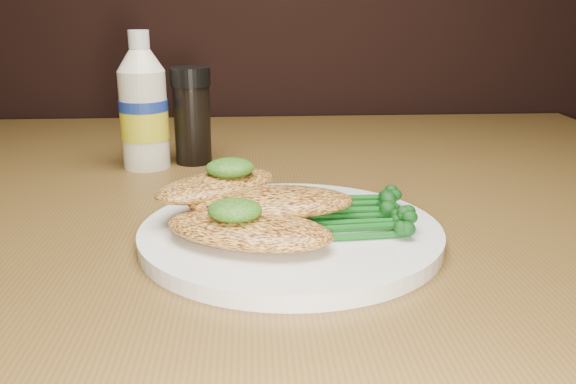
{
  "coord_description": "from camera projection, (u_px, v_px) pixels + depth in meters",
  "views": [
    {
      "loc": [
        0.06,
        0.39,
        0.95
      ],
      "look_at": [
        0.09,
        0.89,
        0.79
      ],
      "focal_mm": 39.0,
      "sensor_mm": 36.0,
      "label": 1
    }
  ],
  "objects": [
    {
      "name": "pesto_front",
      "position": [
        235.0,
        210.0,
        0.48
      ],
      "size": [
        0.05,
        0.05,
        0.02
      ],
      "primitive_type": "ellipsoid",
      "rotation": [
        0.0,
        0.0,
        -0.31
      ],
      "color": "black",
      "rests_on": "chicken_front"
    },
    {
      "name": "broccolini_bundle",
      "position": [
        345.0,
        212.0,
        0.53
      ],
      "size": [
        0.14,
        0.12,
        0.02
      ],
      "primitive_type": null,
      "rotation": [
        0.0,
        0.0,
        0.27
      ],
      "color": "#125517",
      "rests_on": "plate"
    },
    {
      "name": "chicken_mid",
      "position": [
        271.0,
        202.0,
        0.52
      ],
      "size": [
        0.14,
        0.07,
        0.02
      ],
      "primitive_type": "ellipsoid",
      "rotation": [
        0.0,
        0.0,
        -0.0
      ],
      "color": "gold",
      "rests_on": "plate"
    },
    {
      "name": "mayo_bottle",
      "position": [
        143.0,
        101.0,
        0.73
      ],
      "size": [
        0.07,
        0.07,
        0.16
      ],
      "primitive_type": null,
      "rotation": [
        0.0,
        0.0,
        0.3
      ],
      "color": "#F2EECD",
      "rests_on": "dining_table"
    },
    {
      "name": "pesto_back",
      "position": [
        230.0,
        168.0,
        0.54
      ],
      "size": [
        0.05,
        0.04,
        0.02
      ],
      "primitive_type": "ellipsoid",
      "rotation": [
        0.0,
        0.0,
        0.08
      ],
      "color": "black",
      "rests_on": "chicken_back"
    },
    {
      "name": "chicken_back",
      "position": [
        217.0,
        186.0,
        0.54
      ],
      "size": [
        0.13,
        0.12,
        0.02
      ],
      "primitive_type": "ellipsoid",
      "rotation": [
        0.0,
        0.0,
        0.7
      ],
      "color": "gold",
      "rests_on": "plate"
    },
    {
      "name": "pepper_grinder",
      "position": [
        192.0,
        116.0,
        0.75
      ],
      "size": [
        0.05,
        0.05,
        0.12
      ],
      "primitive_type": null,
      "rotation": [
        0.0,
        0.0,
        0.01
      ],
      "color": "black",
      "rests_on": "dining_table"
    },
    {
      "name": "chicken_front",
      "position": [
        248.0,
        229.0,
        0.48
      ],
      "size": [
        0.15,
        0.12,
        0.02
      ],
      "primitive_type": "ellipsoid",
      "rotation": [
        0.0,
        0.0,
        -0.41
      ],
      "color": "gold",
      "rests_on": "plate"
    },
    {
      "name": "plate",
      "position": [
        291.0,
        234.0,
        0.52
      ],
      "size": [
        0.25,
        0.25,
        0.01
      ],
      "primitive_type": "cylinder",
      "color": "white",
      "rests_on": "dining_table"
    }
  ]
}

